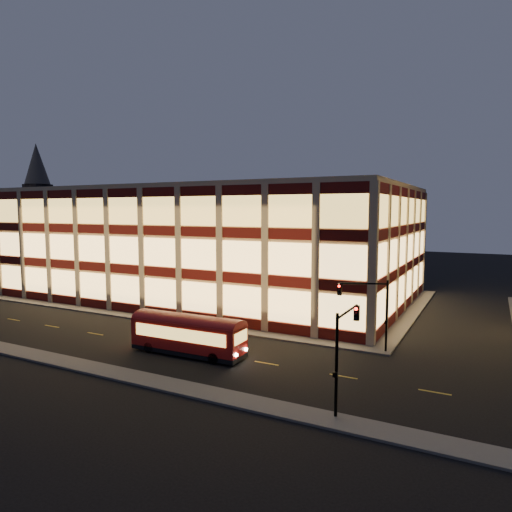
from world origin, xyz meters
The scene contains 10 objects.
ground centered at (0.00, 0.00, 0.00)m, with size 200.00×200.00×0.00m, color black.
sidewalk_office_south centered at (-3.00, 1.00, 0.07)m, with size 54.00×2.00×0.15m, color #514F4C.
sidewalk_office_east centered at (23.00, 17.00, 0.07)m, with size 2.00×30.00×0.15m, color #514F4C.
sidewalk_near centered at (0.00, -13.00, 0.07)m, with size 100.00×2.00×0.15m, color #514F4C.
office_building centered at (-2.91, 16.91, 7.25)m, with size 50.45×30.45×14.50m.
church_tower centered at (-70.00, 40.00, 9.00)m, with size 5.00×5.00×18.00m, color #2D2621.
church_spire centered at (-70.00, 40.00, 23.00)m, with size 6.00×6.00×10.00m, color #4C473F.
traffic_signal_far centered at (22.21, 0.24, 4.11)m, with size 3.79×1.87×6.00m.
traffic_signal_near centered at (23.50, -11.03, 4.13)m, with size 0.32×4.45×6.00m.
trolley_bus centered at (9.39, -6.94, 1.81)m, with size 9.70×2.69×3.27m.
Camera 1 is at (30.84, -36.22, 11.60)m, focal length 32.00 mm.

